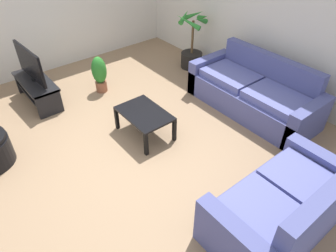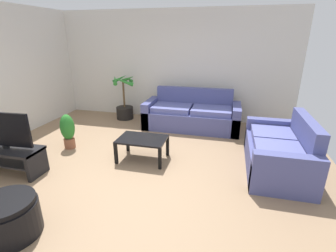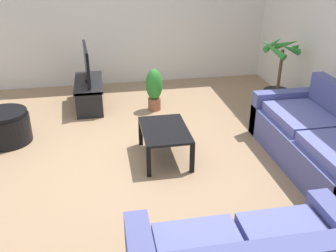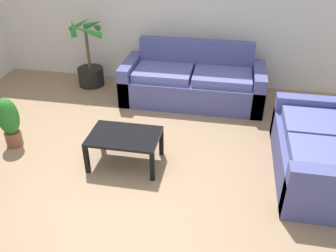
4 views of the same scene
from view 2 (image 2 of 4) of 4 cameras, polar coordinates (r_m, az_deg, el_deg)
name	(u,v)px [view 2 (image 2 of 4)]	position (r m, az deg, el deg)	size (l,w,h in m)	color
ground_plane	(132,172)	(4.09, -8.40, -10.56)	(6.60, 6.60, 0.00)	#937556
wall_back	(174,66)	(6.43, 1.29, 13.70)	(6.00, 0.06, 2.70)	silver
couch_main	(192,116)	(5.84, 5.52, 2.43)	(2.20, 0.90, 0.90)	#4C518C
couch_loveseat	(279,153)	(4.38, 24.28, -5.64)	(0.90, 1.68, 0.90)	#4C518C
tv_stand	(9,156)	(4.68, -33.01, -5.85)	(1.10, 0.45, 0.43)	black
tv	(2,129)	(4.52, -34.06, -0.68)	(0.96, 0.10, 0.58)	black
coffee_table	(142,141)	(4.31, -5.98, -3.56)	(0.83, 0.56, 0.40)	black
potted_palm	(124,105)	(6.56, -10.05, 4.93)	(0.67, 0.69, 1.17)	black
potted_plant_small	(68,130)	(5.11, -22.20, -0.90)	(0.27, 0.27, 0.68)	brown
ottoman	(8,218)	(3.33, -33.07, -17.44)	(0.64, 0.64, 0.44)	black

